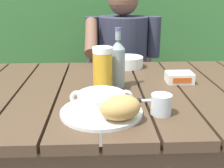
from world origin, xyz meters
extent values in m
cube|color=#4C3726|center=(-0.34, 0.00, 0.73)|extent=(0.16, 0.89, 0.04)
cube|color=#4C3726|center=(-0.17, 0.00, 0.73)|extent=(0.16, 0.89, 0.04)
cube|color=#4C3726|center=(0.00, 0.00, 0.73)|extent=(0.16, 0.89, 0.04)
cube|color=#4C3726|center=(0.17, 0.00, 0.73)|extent=(0.16, 0.89, 0.04)
cube|color=#4C3726|center=(0.34, 0.00, 0.73)|extent=(0.16, 0.89, 0.04)
cube|color=#4C3726|center=(0.00, -0.41, 0.67)|extent=(1.46, 0.03, 0.08)
cube|color=#4C3726|center=(0.00, 0.41, 0.67)|extent=(1.46, 0.03, 0.08)
cube|color=#3A7336|center=(0.00, 1.52, 0.89)|extent=(4.10, 0.60, 1.79)
cylinder|color=#4C3823|center=(0.89, 1.67, 1.03)|extent=(0.10, 0.10, 2.06)
cylinder|color=#4C3823|center=(0.79, 1.67, 0.93)|extent=(0.10, 0.10, 1.86)
cylinder|color=#4E3A33|center=(0.30, 0.63, 0.22)|extent=(0.04, 0.04, 0.45)
cylinder|color=#4E3A33|center=(-0.16, 0.63, 0.22)|extent=(0.04, 0.04, 0.45)
cylinder|color=#4E3A33|center=(0.30, 1.01, 0.22)|extent=(0.04, 0.04, 0.45)
cylinder|color=#4E3A33|center=(-0.16, 1.01, 0.22)|extent=(0.04, 0.04, 0.45)
cube|color=#4E3A33|center=(0.07, 0.82, 0.46)|extent=(0.49, 0.41, 0.02)
cylinder|color=#4E3A33|center=(0.30, 1.01, 0.68)|extent=(0.04, 0.04, 0.46)
cylinder|color=#4E3A33|center=(-0.16, 1.01, 0.68)|extent=(0.04, 0.04, 0.46)
cube|color=#4E3A33|center=(0.07, 1.01, 0.61)|extent=(0.46, 0.02, 0.04)
cube|color=#4E3A33|center=(0.07, 1.01, 0.72)|extent=(0.46, 0.02, 0.04)
cube|color=#4E3A33|center=(0.07, 1.01, 0.84)|extent=(0.46, 0.02, 0.04)
cylinder|color=#313244|center=(0.15, 0.52, 0.23)|extent=(0.11, 0.11, 0.45)
cylinder|color=#313244|center=(0.15, 0.62, 0.51)|extent=(0.13, 0.40, 0.13)
cylinder|color=#313244|center=(-0.02, 0.52, 0.23)|extent=(0.11, 0.11, 0.45)
cylinder|color=#313244|center=(-0.02, 0.62, 0.51)|extent=(0.13, 0.40, 0.13)
cylinder|color=#313244|center=(0.07, 0.72, 0.74)|extent=(0.32, 0.32, 0.47)
sphere|color=brown|center=(0.07, 0.72, 1.08)|extent=(0.19, 0.19, 0.19)
cylinder|color=#313244|center=(0.27, 0.70, 0.85)|extent=(0.08, 0.08, 0.26)
cylinder|color=#313244|center=(-0.13, 0.70, 0.85)|extent=(0.08, 0.08, 0.26)
cylinder|color=brown|center=(-0.13, 0.54, 0.88)|extent=(0.07, 0.25, 0.21)
cylinder|color=white|center=(-0.08, -0.25, 0.75)|extent=(0.27, 0.27, 0.01)
cylinder|color=white|center=(-0.08, -0.25, 0.79)|extent=(0.16, 0.16, 0.06)
cylinder|color=orange|center=(-0.08, -0.25, 0.80)|extent=(0.14, 0.14, 0.01)
torus|color=white|center=(-0.16, -0.25, 0.81)|extent=(0.05, 0.01, 0.05)
torus|color=white|center=(0.00, -0.25, 0.81)|extent=(0.05, 0.01, 0.05)
ellipsoid|color=tan|center=(-0.02, -0.32, 0.80)|extent=(0.16, 0.14, 0.08)
cylinder|color=gold|center=(-0.07, -0.03, 0.83)|extent=(0.08, 0.08, 0.16)
cylinder|color=white|center=(-0.07, -0.03, 0.92)|extent=(0.08, 0.08, 0.02)
cylinder|color=gray|center=(-0.01, 0.03, 0.83)|extent=(0.06, 0.06, 0.16)
cone|color=gray|center=(-0.01, 0.03, 0.93)|extent=(0.06, 0.06, 0.04)
cylinder|color=gray|center=(-0.01, 0.03, 0.97)|extent=(0.02, 0.02, 0.04)
cylinder|color=#564E82|center=(-0.01, 0.03, 0.99)|extent=(0.03, 0.03, 0.01)
cylinder|color=silver|center=(0.12, -0.26, 0.78)|extent=(0.07, 0.07, 0.07)
cube|color=white|center=(0.27, 0.07, 0.77)|extent=(0.12, 0.09, 0.04)
cube|color=#D35219|center=(0.27, 0.03, 0.77)|extent=(0.08, 0.00, 0.02)
cube|color=silver|center=(0.10, -0.15, 0.75)|extent=(0.11, 0.03, 0.00)
cube|color=black|center=(0.04, -0.15, 0.75)|extent=(0.06, 0.03, 0.01)
cylinder|color=white|center=(0.07, 0.34, 0.78)|extent=(0.15, 0.15, 0.06)
camera|label=1|loc=(-0.08, -1.12, 1.15)|focal=45.62mm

